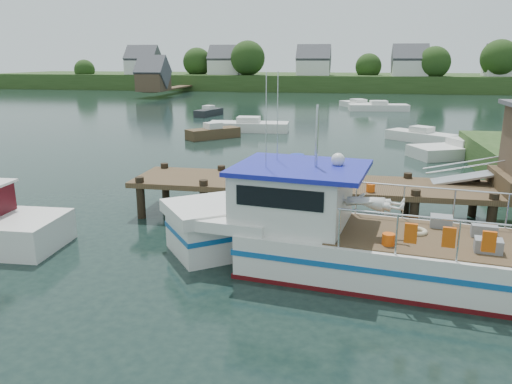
% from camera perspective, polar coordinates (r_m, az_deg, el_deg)
% --- Properties ---
extents(ground_plane, '(160.00, 160.00, 0.00)m').
position_cam_1_polar(ground_plane, '(19.44, 3.72, -2.72)').
color(ground_plane, black).
extents(far_shore, '(140.00, 42.55, 9.22)m').
position_cam_1_polar(far_shore, '(100.85, 9.70, 12.66)').
color(far_shore, '#2E481E').
rests_on(far_shore, ground).
extents(dock, '(16.60, 3.00, 4.78)m').
position_cam_1_polar(dock, '(19.25, 23.48, 2.77)').
color(dock, '#4B3823').
rests_on(dock, ground).
extents(lobster_boat, '(11.62, 4.77, 5.59)m').
position_cam_1_polar(lobster_boat, '(14.48, 9.66, -4.99)').
color(lobster_boat, silver).
rests_on(lobster_boat, ground).
extents(moored_rowboat, '(3.89, 3.94, 1.20)m').
position_cam_1_polar(moored_rowboat, '(38.44, -4.93, 6.80)').
color(moored_rowboat, '#4B3823').
rests_on(moored_rowboat, ground).
extents(moored_far, '(7.03, 3.15, 1.15)m').
position_cam_1_polar(moored_far, '(60.73, 13.82, 9.42)').
color(moored_far, silver).
rests_on(moored_far, ground).
extents(moored_a, '(6.73, 2.65, 1.22)m').
position_cam_1_polar(moored_a, '(42.01, -0.85, 7.56)').
color(moored_a, silver).
rests_on(moored_a, ground).
extents(moored_b, '(5.03, 4.50, 1.12)m').
position_cam_1_polar(moored_b, '(38.64, 18.37, 6.09)').
color(moored_b, silver).
rests_on(moored_b, ground).
extents(moored_c, '(7.50, 5.27, 1.13)m').
position_cam_1_polar(moored_c, '(33.81, 22.98, 4.48)').
color(moored_c, silver).
rests_on(moored_c, ground).
extents(moored_d, '(4.78, 6.57, 1.07)m').
position_cam_1_polar(moored_d, '(63.82, 11.60, 9.77)').
color(moored_d, silver).
rests_on(moored_d, ground).
extents(moored_e, '(2.33, 4.18, 1.09)m').
position_cam_1_polar(moored_e, '(53.87, -5.42, 9.10)').
color(moored_e, black).
rests_on(moored_e, ground).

